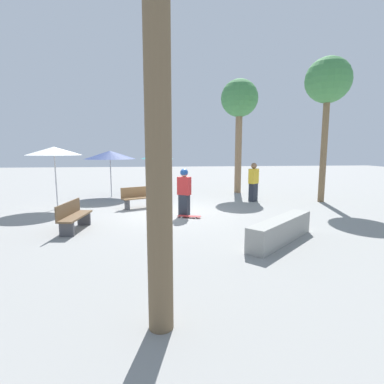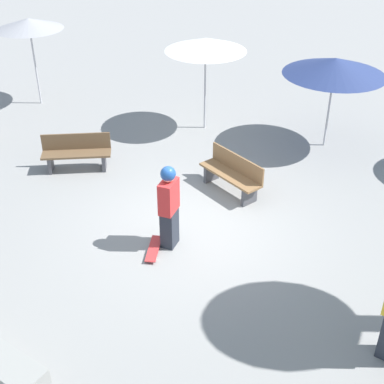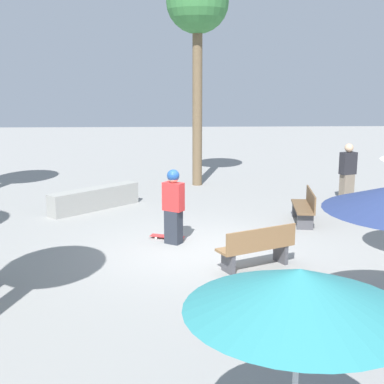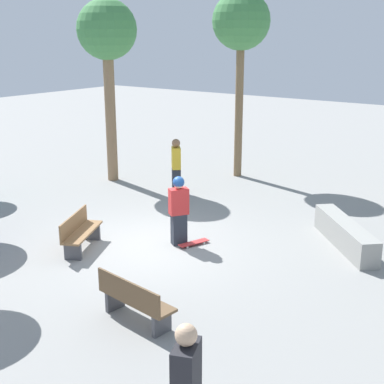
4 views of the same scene
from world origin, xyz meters
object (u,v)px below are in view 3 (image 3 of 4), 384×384
object	(u,v)px
bench_near	(305,207)
bystander_watching	(348,172)
skater_main	(173,204)
palm_tree_left	(198,8)
concrete_ledge	(95,199)
skateboard	(167,236)
bench_far	(257,248)
shade_umbrella_teal	(299,290)

from	to	relation	value
bench_near	bystander_watching	size ratio (longest dim) A/B	0.94
skater_main	bystander_watching	xyz separation A→B (m)	(-5.31, -4.15, -0.04)
bystander_watching	palm_tree_left	bearing A→B (deg)	-51.46
skater_main	palm_tree_left	world-z (taller)	palm_tree_left
concrete_ledge	bench_near	bearing A→B (deg)	163.09
skateboard	bystander_watching	distance (m)	6.71
bench_far	bystander_watching	distance (m)	6.92
palm_tree_left	skateboard	bearing A→B (deg)	81.03
bench_far	palm_tree_left	size ratio (longest dim) A/B	0.23
shade_umbrella_teal	bench_far	bearing A→B (deg)	-96.15
concrete_ledge	bystander_watching	distance (m)	7.60
skateboard	shade_umbrella_teal	size ratio (longest dim) A/B	0.38
bench_far	shade_umbrella_teal	xyz separation A→B (m)	(0.63, 5.87, 1.55)
skater_main	concrete_ledge	size ratio (longest dim) A/B	0.71
skateboard	palm_tree_left	distance (m)	8.73
bench_near	palm_tree_left	world-z (taller)	palm_tree_left
skateboard	bench_far	world-z (taller)	bench_far
bench_near	bystander_watching	bearing A→B (deg)	-29.60
skater_main	bench_far	size ratio (longest dim) A/B	1.04
skater_main	bench_far	distance (m)	2.40
concrete_ledge	palm_tree_left	bearing A→B (deg)	-131.93
bench_near	palm_tree_left	xyz separation A→B (m)	(2.52, -5.15, 5.47)
palm_tree_left	skater_main	bearing A→B (deg)	82.70
shade_umbrella_teal	bench_near	bearing A→B (deg)	-104.65
skater_main	bench_far	xyz separation A→B (m)	(-1.62, 1.69, -0.49)
bench_near	palm_tree_left	size ratio (longest dim) A/B	0.23
bench_far	bystander_watching	bearing A→B (deg)	31.82
skater_main	shade_umbrella_teal	distance (m)	7.70
shade_umbrella_teal	palm_tree_left	distance (m)	14.84
shade_umbrella_teal	bystander_watching	distance (m)	12.54
shade_umbrella_teal	skater_main	bearing A→B (deg)	-82.54
concrete_ledge	bench_far	bearing A→B (deg)	127.61
palm_tree_left	bystander_watching	bearing A→B (deg)	149.77
bench_near	shade_umbrella_teal	distance (m)	9.60
concrete_ledge	bench_near	world-z (taller)	bench_near
palm_tree_left	concrete_ledge	bearing A→B (deg)	48.07
skater_main	palm_tree_left	size ratio (longest dim) A/B	0.24
skater_main	bench_near	xyz separation A→B (m)	(-3.39, -1.60, -0.49)
palm_tree_left	bystander_watching	size ratio (longest dim) A/B	4.10
skater_main	concrete_ledge	bearing A→B (deg)	-22.31
skateboard	shade_umbrella_teal	xyz separation A→B (m)	(-1.14, 7.90, 1.92)
concrete_ledge	bystander_watching	xyz separation A→B (m)	(-7.53, -0.85, 0.56)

